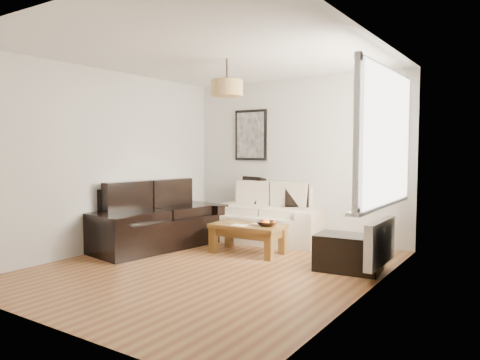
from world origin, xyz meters
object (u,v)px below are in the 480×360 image
Objects in this scene: coffee_table at (248,239)px; ottoman at (348,253)px; loveseat_cream at (267,214)px; sofa_leather at (157,217)px.

coffee_table is 1.49m from ottoman.
ottoman reaches higher than coffee_table.
sofa_leather is at bearing -139.56° from loveseat_cream.
loveseat_cream is 2.29× the size of ottoman.
loveseat_cream is at bearing 103.28° from coffee_table.
loveseat_cream is 1.73m from sofa_leather.
ottoman is at bearing -75.27° from sofa_leather.
ottoman is at bearing -37.55° from loveseat_cream.
loveseat_cream reaches higher than coffee_table.
loveseat_cream reaches higher than ottoman.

